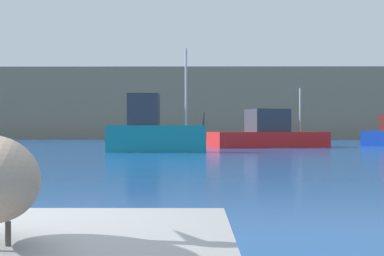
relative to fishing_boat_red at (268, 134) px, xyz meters
name	(u,v)px	position (x,y,z in m)	size (l,w,h in m)	color
hillside_backdrop	(183,105)	(-6.57, 33.78, 3.52)	(140.00, 11.56, 8.79)	#7F755B
fishing_boat_red	(268,134)	(0.00, 0.00, 0.00)	(8.39, 4.89, 4.06)	red
fishing_boat_teal	(154,132)	(-7.15, -7.59, 0.21)	(5.28, 1.73, 5.53)	teal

